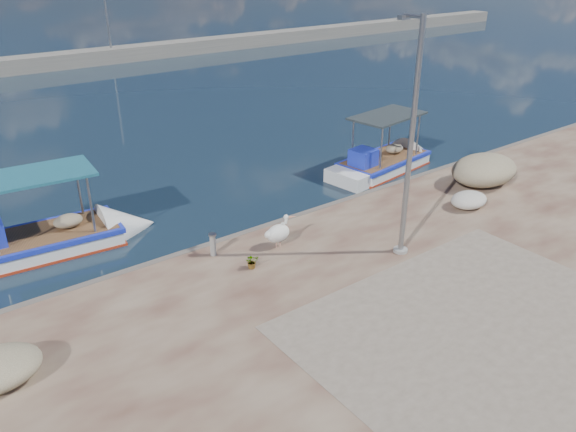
# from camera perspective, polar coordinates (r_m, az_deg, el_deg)

# --- Properties ---
(ground) EXTENTS (1400.00, 1400.00, 0.00)m
(ground) POSITION_cam_1_polar(r_m,az_deg,el_deg) (16.05, 8.26, -8.92)
(ground) COLOR #162635
(ground) RESTS_ON ground
(quay_patch) EXTENTS (9.00, 7.00, 0.01)m
(quay_patch) POSITION_cam_1_polar(r_m,az_deg,el_deg) (14.95, 19.40, -10.85)
(quay_patch) COLOR gray
(quay_patch) RESTS_ON quay
(breakwater) EXTENTS (120.00, 2.20, 7.50)m
(breakwater) POSITION_cam_1_polar(r_m,az_deg,el_deg) (50.74, -26.09, 13.56)
(breakwater) COLOR gray
(breakwater) RESTS_ON ground
(boat_left) EXTENTS (6.69, 2.71, 3.14)m
(boat_left) POSITION_cam_1_polar(r_m,az_deg,el_deg) (20.09, -23.51, -2.61)
(boat_left) COLOR white
(boat_left) RESTS_ON ground
(boat_right) EXTENTS (6.33, 2.81, 2.94)m
(boat_right) POSITION_cam_1_polar(r_m,az_deg,el_deg) (25.56, 9.61, 5.12)
(boat_right) COLOR white
(boat_right) RESTS_ON ground
(pelican) EXTENTS (1.10, 0.60, 1.05)m
(pelican) POSITION_cam_1_polar(r_m,az_deg,el_deg) (17.51, -0.97, -1.70)
(pelican) COLOR tan
(pelican) RESTS_ON quay
(lamp_post) EXTENTS (0.44, 0.96, 7.00)m
(lamp_post) POSITION_cam_1_polar(r_m,az_deg,el_deg) (16.50, 12.25, 6.55)
(lamp_post) COLOR gray
(lamp_post) RESTS_ON quay
(bollard_near) EXTENTS (0.24, 0.24, 0.73)m
(bollard_near) POSITION_cam_1_polar(r_m,az_deg,el_deg) (17.22, -7.64, -2.79)
(bollard_near) COLOR gray
(bollard_near) RESTS_ON quay
(potted_plant) EXTENTS (0.49, 0.46, 0.44)m
(potted_plant) POSITION_cam_1_polar(r_m,az_deg,el_deg) (16.52, -3.67, -4.62)
(potted_plant) COLOR #33722D
(potted_plant) RESTS_ON quay
(net_pile_c) EXTENTS (3.00, 2.14, 1.18)m
(net_pile_c) POSITION_cam_1_polar(r_m,az_deg,el_deg) (23.55, 19.30, 4.44)
(net_pile_c) COLOR #BAAD8A
(net_pile_c) RESTS_ON quay
(net_pile_d) EXTENTS (1.48, 1.11, 0.56)m
(net_pile_d) POSITION_cam_1_polar(r_m,az_deg,el_deg) (21.33, 17.89, 1.57)
(net_pile_d) COLOR silver
(net_pile_d) RESTS_ON quay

